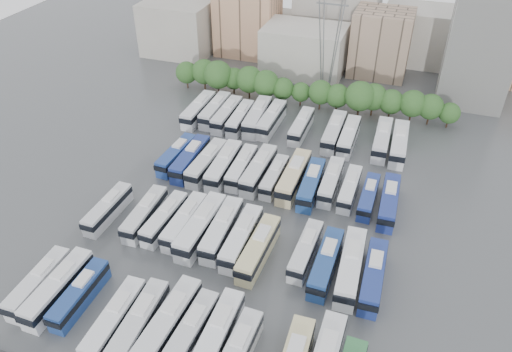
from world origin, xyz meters
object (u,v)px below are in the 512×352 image
(bus_r2_s7, at_px, (274,177))
(bus_r3_s12, at_px, (382,139))
(bus_r0_s4, at_px, (115,320))
(bus_r2_s13, at_px, (389,201))
(bus_r0_s5, at_px, (139,323))
(bus_r0_s8, at_px, (217,335))
(bus_r1_s3, at_px, (165,218))
(bus_r3_s13, at_px, (399,143))
(bus_r3_s0, at_px, (198,110))
(bus_r2_s8, at_px, (294,176))
(electricity_pylon, at_px, (332,16))
(bus_r1_s8, at_px, (258,249))
(bus_r0_s0, at_px, (39,283))
(bus_r2_s3, at_px, (207,163))
(bus_r2_s2, at_px, (190,159))
(bus_r3_s3, at_px, (240,118))
(bus_r0_s6, at_px, (169,322))
(bus_r0_s7, at_px, (190,333))
(bus_r3_s4, at_px, (257,116))
(bus_r2_s11, at_px, (350,188))
(bus_r1_s7, at_px, (241,238))
(bus_r3_s9, at_px, (334,132))
(bus_r2_s12, at_px, (369,196))
(bus_r3_s7, at_px, (301,126))
(bus_r1_s13, at_px, (373,276))
(bus_r0_s2, at_px, (80,294))
(bus_r1_s0, at_px, (108,209))
(bus_r1_s4, at_px, (185,221))
(bus_r2_s1, at_px, (176,155))
(bus_r3_s1, at_px, (215,110))
(bus_r2_s6, at_px, (259,170))
(bus_r3_s5, at_px, (271,119))
(bus_r0_s1, at_px, (58,288))
(bus_r3_s2, at_px, (227,114))
(bus_r2_s5, at_px, (242,167))
(bus_r2_s4, at_px, (224,165))
(bus_r2_s9, at_px, (311,184))
(bus_r3_s10, at_px, (349,136))
(bus_r1_s5, at_px, (201,226))
(bus_r1_s11, at_px, (326,263))
(bus_r1_s12, at_px, (350,267))
(bus_r1_s10, at_px, (306,250))

(bus_r2_s7, relative_size, bus_r3_s12, 0.83)
(bus_r0_s4, height_order, bus_r2_s13, bus_r2_s13)
(bus_r0_s5, distance_m, bus_r0_s8, 10.11)
(bus_r1_s3, bearing_deg, bus_r3_s13, 49.33)
(bus_r3_s0, bearing_deg, bus_r2_s8, -33.39)
(electricity_pylon, relative_size, bus_r1_s8, 2.65)
(bus_r0_s0, bearing_deg, bus_r0_s8, -0.99)
(bus_r2_s3, bearing_deg, bus_r2_s2, 178.56)
(bus_r3_s3, relative_size, bus_r3_s13, 0.89)
(bus_r0_s6, height_order, bus_r0_s7, bus_r0_s6)
(bus_r0_s0, xyz_separation_m, bus_r3_s4, (13.13, 53.62, 0.27))
(bus_r0_s8, bearing_deg, bus_r2_s11, 74.03)
(bus_r1_s7, height_order, bus_r3_s9, bus_r3_s9)
(bus_r2_s3, xyz_separation_m, bus_r2_s12, (29.71, 0.08, -0.32))
(bus_r3_s7, bearing_deg, bus_r3_s0, -177.69)
(bus_r1_s13, relative_size, bus_r2_s3, 0.97)
(bus_r0_s2, height_order, bus_r0_s4, bus_r0_s4)
(bus_r0_s0, xyz_separation_m, bus_r1_s0, (-0.01, 16.99, -0.07))
(bus_r1_s4, distance_m, bus_r2_s1, 19.57)
(bus_r3_s1, bearing_deg, bus_r0_s0, -94.23)
(bus_r2_s6, bearing_deg, bus_r3_s5, 101.80)
(bus_r1_s4, bearing_deg, bus_r0_s0, -125.45)
(bus_r0_s1, height_order, bus_r0_s6, bus_r0_s6)
(bus_r3_s2, xyz_separation_m, bus_r3_s9, (23.20, 0.20, 0.09))
(bus_r0_s8, xyz_separation_m, bus_r3_s1, (-23.00, 53.53, -0.02))
(bus_r1_s3, bearing_deg, bus_r2_s2, 104.02)
(bus_r1_s7, bearing_deg, bus_r0_s1, -139.25)
(bus_r2_s5, xyz_separation_m, bus_r2_s12, (23.20, -0.83, -0.16))
(bus_r3_s0, height_order, bus_r3_s5, bus_r3_s0)
(bus_r0_s4, relative_size, bus_r2_s2, 0.97)
(bus_r0_s7, relative_size, bus_r2_s4, 0.91)
(bus_r0_s0, height_order, bus_r2_s6, bus_r2_s6)
(bus_r2_s9, relative_size, bus_r3_s10, 1.00)
(bus_r3_s4, bearing_deg, electricity_pylon, 59.18)
(bus_r1_s5, height_order, bus_r2_s4, bus_r1_s5)
(bus_r2_s8, relative_size, bus_r2_s11, 1.23)
(bus_r1_s4, height_order, bus_r2_s11, bus_r1_s4)
(bus_r1_s4, bearing_deg, bus_r1_s8, -8.21)
(bus_r0_s8, relative_size, bus_r3_s1, 1.01)
(bus_r0_s6, bearing_deg, bus_r2_s12, 62.81)
(bus_r1_s11, bearing_deg, bus_r2_s11, 90.83)
(bus_r0_s1, relative_size, bus_r2_s7, 1.17)
(bus_r2_s12, bearing_deg, bus_r1_s12, -89.30)
(bus_r0_s8, relative_size, bus_r3_s4, 0.93)
(bus_r2_s9, bearing_deg, bus_r2_s12, -1.55)
(bus_r1_s7, distance_m, bus_r1_s10, 9.85)
(bus_r1_s7, height_order, bus_r3_s10, bus_r1_s7)
(bus_r1_s11, relative_size, bus_r2_s13, 0.99)
(bus_r1_s13, bearing_deg, electricity_pylon, 107.52)
(bus_r0_s0, height_order, bus_r3_s5, bus_r3_s5)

